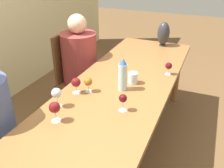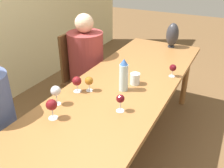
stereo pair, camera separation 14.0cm
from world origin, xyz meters
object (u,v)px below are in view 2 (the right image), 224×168
at_px(water_tumbler, 135,79).
at_px(person_far, 87,65).
at_px(vase, 172,35).
at_px(wine_glass_3, 52,105).
at_px(water_bottle, 124,75).
at_px(wine_glass_4, 77,81).
at_px(chair_far, 81,73).
at_px(wine_glass_2, 173,68).
at_px(wine_glass_1, 89,81).
at_px(wine_glass_0, 120,99).
at_px(wine_glass_6, 56,91).

relative_size(water_tumbler, person_far, 0.08).
relative_size(vase, wine_glass_3, 1.98).
xyz_separation_m(water_bottle, wine_glass_4, (-0.20, 0.32, -0.04)).
distance_m(water_tumbler, chair_far, 0.97).
distance_m(water_tumbler, wine_glass_2, 0.39).
bearing_deg(wine_glass_4, person_far, 27.23).
bearing_deg(water_bottle, wine_glass_2, -33.24).
distance_m(wine_glass_1, wine_glass_4, 0.10).
bearing_deg(wine_glass_0, chair_far, 47.69).
distance_m(water_bottle, wine_glass_3, 0.64).
bearing_deg(person_far, wine_glass_0, -135.48).
bearing_deg(chair_far, vase, -50.55).
distance_m(vase, wine_glass_0, 1.53).
bearing_deg(water_bottle, chair_far, 56.20).
height_order(wine_glass_1, wine_glass_2, wine_glass_1).
xyz_separation_m(water_bottle, vase, (1.23, -0.06, 0.02)).
xyz_separation_m(water_tumbler, vase, (1.09, -0.01, 0.10)).
relative_size(water_tumbler, wine_glass_4, 0.74).
distance_m(water_tumbler, wine_glass_0, 0.45).
bearing_deg(water_tumbler, wine_glass_2, -39.60).
distance_m(wine_glass_4, chair_far, 0.93).
relative_size(wine_glass_0, wine_glass_2, 1.13).
relative_size(wine_glass_2, wine_glass_4, 0.89).
xyz_separation_m(water_tumbler, person_far, (0.39, 0.74, -0.17)).
distance_m(vase, chair_far, 1.17).
distance_m(wine_glass_1, wine_glass_2, 0.79).
height_order(vase, wine_glass_1, vase).
relative_size(water_tumbler, wine_glass_1, 0.79).
bearing_deg(vase, wine_glass_3, 170.22).
height_order(vase, person_far, person_far).
relative_size(wine_glass_1, chair_far, 0.13).
relative_size(wine_glass_3, person_far, 0.12).
bearing_deg(person_far, chair_far, 90.00).
distance_m(vase, wine_glass_4, 1.48).
bearing_deg(vase, water_bottle, 177.34).
bearing_deg(water_bottle, wine_glass_1, 120.19).
bearing_deg(water_tumbler, person_far, 62.35).
bearing_deg(wine_glass_1, wine_glass_6, 160.16).
height_order(vase, wine_glass_4, vase).
height_order(water_bottle, wine_glass_4, water_bottle).
bearing_deg(wine_glass_6, chair_far, 24.88).
height_order(vase, wine_glass_0, vase).
xyz_separation_m(wine_glass_2, person_far, (0.09, 0.99, -0.20)).
distance_m(wine_glass_3, wine_glass_6, 0.18).
bearing_deg(wine_glass_4, vase, -14.90).
relative_size(wine_glass_3, wine_glass_4, 1.11).
xyz_separation_m(wine_glass_4, chair_far, (0.73, 0.47, -0.34)).
bearing_deg(wine_glass_3, person_far, 21.55).
distance_m(water_tumbler, wine_glass_1, 0.41).
distance_m(water_bottle, water_tumbler, 0.17).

